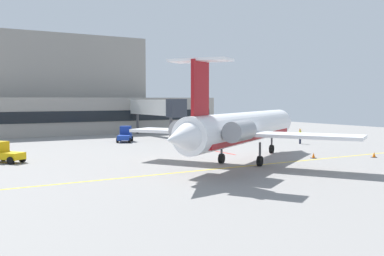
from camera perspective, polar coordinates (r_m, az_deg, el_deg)
name	(u,v)px	position (r m, az deg, el deg)	size (l,w,h in m)	color
ground	(225,168)	(38.82, 4.30, -5.14)	(120.00, 120.00, 0.11)	gray
terminal_building	(59,96)	(82.85, -16.74, 4.00)	(55.73, 16.59, 17.32)	gray
jet_bridge_east	(157,108)	(69.64, -4.58, 2.60)	(2.40, 16.37, 5.95)	silver
regional_jet	(243,128)	(40.70, 6.53, -0.02)	(25.19, 19.63, 8.84)	white
baggage_tug	(125,135)	(62.38, -8.57, -0.87)	(3.21, 3.74, 2.15)	#19389E
pushback_tractor	(4,153)	(45.12, -22.95, -2.98)	(3.22, 3.53, 1.96)	#E5B20C
marshaller	(300,136)	(60.64, 13.71, -1.00)	(0.80, 0.40, 2.02)	#191E33
safety_cone_alpha	(313,156)	(46.26, 15.33, -3.46)	(0.47, 0.47, 0.55)	orange
safety_cone_bravo	(374,155)	(48.87, 22.33, -3.23)	(0.47, 0.47, 0.55)	orange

